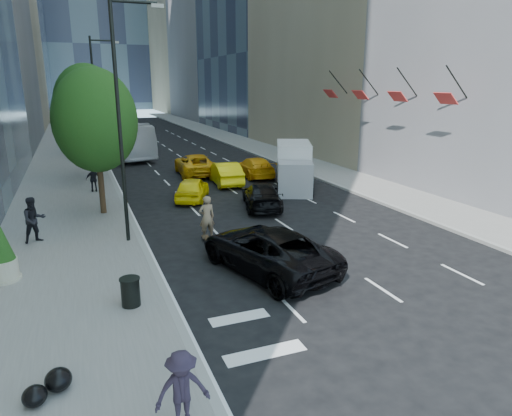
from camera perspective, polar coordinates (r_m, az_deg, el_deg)
name	(u,v)px	position (r m, az deg, el deg)	size (l,w,h in m)	color
ground	(303,254)	(18.95, 5.84, -5.75)	(160.00, 160.00, 0.00)	black
sidewalk_left	(68,158)	(46.13, -22.45, 5.83)	(6.00, 120.00, 0.15)	slate
sidewalk_right	(257,147)	(49.61, 0.15, 7.58)	(4.00, 120.00, 0.15)	slate
tower_right_far	(198,3)	(118.99, -7.31, 24.06)	(20.00, 24.00, 50.00)	gray
lamp_near	(123,108)	(19.75, -16.33, 11.90)	(2.13, 0.22, 10.00)	black
lamp_far	(97,96)	(37.69, -19.21, 13.04)	(2.13, 0.22, 10.00)	black
tree_near	(95,121)	(24.72, -19.44, 10.27)	(4.20, 4.20, 7.46)	black
tree_mid	(87,105)	(34.68, -20.34, 11.99)	(4.50, 4.50, 7.99)	black
tree_far	(83,106)	(47.69, -20.82, 11.79)	(3.90, 3.90, 6.92)	black
traffic_signal	(89,107)	(55.72, -20.17, 11.82)	(2.48, 0.53, 5.20)	black
facade_flags	(380,93)	(31.86, 15.20, 13.75)	(1.85, 13.30, 2.05)	black
skateboarder	(207,220)	(20.17, -6.16, -1.53)	(0.71, 0.46, 1.94)	#856F53
black_sedan_lincoln	(268,249)	(17.00, 1.46, -5.20)	(2.75, 5.97, 1.66)	black
black_sedan_mercedes	(262,196)	(25.58, 0.74, 1.56)	(1.95, 4.80, 1.39)	black
taxi_a	(192,189)	(27.58, -7.98, 2.42)	(1.63, 4.06, 1.38)	yellow
taxi_b	(225,173)	(31.69, -3.88, 4.37)	(1.64, 4.71, 1.55)	yellow
taxi_c	(195,165)	(35.18, -7.58, 5.41)	(2.64, 5.73, 1.59)	#ECA60C
taxi_d	(255,167)	(34.24, -0.18, 5.14)	(2.02, 4.96, 1.44)	#FFAD0D
city_bus	(114,138)	(45.86, -17.39, 8.41)	(3.01, 12.85, 3.58)	silver
box_truck	(294,166)	(30.50, 4.75, 5.29)	(4.48, 6.47, 2.93)	silver
pedestrian_a	(34,220)	(21.70, -26.00, -1.34)	(0.97, 0.75, 1.99)	black
pedestrian_b	(94,179)	(30.53, -19.63, 3.41)	(0.93, 0.39, 1.59)	black
pedestrian_c	(182,391)	(9.70, -9.22, -21.61)	(1.10, 0.63, 1.70)	#261D2C
trash_can	(131,292)	(14.77, -15.41, -10.14)	(0.58, 0.58, 0.87)	black
planter_shrub	(1,251)	(17.99, -29.28, -4.66)	(0.96, 0.96, 2.31)	#BBB79B
garbage_bags	(49,386)	(11.65, -24.45, -19.59)	(1.02, 0.98, 0.50)	black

